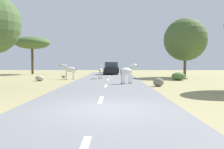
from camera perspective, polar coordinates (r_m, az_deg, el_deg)
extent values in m
plane|color=#998E60|center=(8.07, -1.88, -8.93)|extent=(90.00, 90.00, 0.00)
cube|color=slate|center=(8.08, -3.58, -8.74)|extent=(6.00, 64.00, 0.05)
cube|color=silver|center=(10.04, -2.76, -6.28)|extent=(0.16, 2.00, 0.01)
cube|color=silver|center=(15.98, -1.55, -2.85)|extent=(0.16, 2.00, 0.01)
cube|color=silver|center=(21.96, -0.99, -1.28)|extent=(0.16, 2.00, 0.01)
cube|color=silver|center=(27.94, -0.67, -0.39)|extent=(0.16, 2.00, 0.01)
cube|color=silver|center=(33.93, -0.47, 0.19)|extent=(0.16, 2.00, 0.01)
ellipsoid|color=silver|center=(23.64, -2.95, 1.06)|extent=(0.48, 1.00, 0.45)
cylinder|color=silver|center=(23.34, -3.21, -0.24)|extent=(0.11, 0.11, 0.65)
cylinder|color=#28231E|center=(23.36, -3.21, -0.99)|extent=(0.12, 0.12, 0.04)
cylinder|color=silver|center=(23.36, -2.61, -0.24)|extent=(0.11, 0.11, 0.65)
cylinder|color=#28231E|center=(23.37, -2.61, -0.99)|extent=(0.12, 0.12, 0.04)
cylinder|color=silver|center=(23.97, -3.27, -0.16)|extent=(0.11, 0.11, 0.65)
cylinder|color=#28231E|center=(23.99, -3.27, -0.89)|extent=(0.12, 0.12, 0.04)
cylinder|color=silver|center=(23.98, -2.69, -0.16)|extent=(0.11, 0.11, 0.65)
cylinder|color=#28231E|center=(24.00, -2.69, -0.88)|extent=(0.12, 0.12, 0.04)
cylinder|color=silver|center=(23.17, -2.90, 1.60)|extent=(0.21, 0.36, 0.39)
cube|color=black|center=(23.17, -2.90, 1.79)|extent=(0.07, 0.32, 0.27)
ellipsoid|color=silver|center=(22.95, -2.87, 1.94)|extent=(0.22, 0.44, 0.21)
ellipsoid|color=black|center=(22.78, -2.85, 1.90)|extent=(0.14, 0.16, 0.13)
cone|color=silver|center=(23.05, -3.04, 2.21)|extent=(0.09, 0.09, 0.12)
cone|color=silver|center=(23.05, -2.73, 2.21)|extent=(0.09, 0.09, 0.12)
cylinder|color=black|center=(24.12, -3.00, 0.89)|extent=(0.05, 0.14, 0.39)
ellipsoid|color=silver|center=(17.65, 3.68, 0.85)|extent=(1.17, 0.98, 0.52)
cylinder|color=silver|center=(17.78, 4.88, -1.07)|extent=(0.15, 0.15, 0.75)
cylinder|color=#28231E|center=(17.81, 4.88, -2.20)|extent=(0.18, 0.18, 0.05)
cylinder|color=silver|center=(18.01, 4.33, -1.02)|extent=(0.15, 0.15, 0.75)
cylinder|color=#28231E|center=(18.03, 4.33, -2.13)|extent=(0.18, 0.18, 0.05)
cylinder|color=silver|center=(17.35, 2.99, -1.16)|extent=(0.15, 0.15, 0.75)
cylinder|color=#28231E|center=(17.38, 2.99, -2.32)|extent=(0.18, 0.18, 0.05)
cylinder|color=silver|center=(17.58, 2.45, -1.11)|extent=(0.15, 0.15, 0.75)
cylinder|color=#28231E|center=(17.61, 2.45, -2.25)|extent=(0.18, 0.18, 0.05)
cylinder|color=silver|center=(17.96, 5.04, 1.74)|extent=(0.44, 0.39, 0.44)
cube|color=black|center=(17.96, 5.05, 2.03)|extent=(0.33, 0.23, 0.31)
ellipsoid|color=silver|center=(18.12, 5.70, 2.27)|extent=(0.51, 0.43, 0.24)
ellipsoid|color=black|center=(18.24, 6.17, 2.22)|extent=(0.22, 0.21, 0.14)
cone|color=silver|center=(17.99, 5.54, 2.65)|extent=(0.13, 0.13, 0.14)
cone|color=silver|center=(18.10, 5.26, 2.65)|extent=(0.13, 0.13, 0.14)
cylinder|color=black|center=(17.33, 2.21, 0.49)|extent=(0.15, 0.12, 0.45)
ellipsoid|color=silver|center=(23.51, -10.50, 1.23)|extent=(1.16, 0.56, 0.53)
cylinder|color=silver|center=(23.78, -11.23, -0.22)|extent=(0.12, 0.12, 0.76)
cylinder|color=#28231E|center=(23.80, -11.22, -1.08)|extent=(0.14, 0.14, 0.05)
cylinder|color=silver|center=(23.51, -11.44, -0.26)|extent=(0.12, 0.12, 0.76)
cylinder|color=#28231E|center=(23.53, -11.43, -1.13)|extent=(0.14, 0.14, 0.05)
cylinder|color=silver|center=(23.57, -9.53, -0.23)|extent=(0.12, 0.12, 0.76)
cylinder|color=#28231E|center=(23.59, -9.52, -1.10)|extent=(0.14, 0.14, 0.05)
cylinder|color=silver|center=(23.30, -9.72, -0.27)|extent=(0.12, 0.12, 0.76)
cylinder|color=#28231E|center=(23.32, -9.72, -1.15)|extent=(0.14, 0.14, 0.05)
cylinder|color=silver|center=(23.67, -11.75, 1.89)|extent=(0.42, 0.24, 0.45)
cube|color=black|center=(23.67, -11.75, 2.11)|extent=(0.37, 0.08, 0.31)
ellipsoid|color=silver|center=(23.75, -12.36, 2.29)|extent=(0.51, 0.25, 0.24)
ellipsoid|color=black|center=(23.81, -12.81, 2.24)|extent=(0.19, 0.16, 0.15)
cone|color=silver|center=(23.78, -12.03, 2.59)|extent=(0.10, 0.10, 0.14)
cone|color=silver|center=(23.64, -12.14, 2.59)|extent=(0.10, 0.10, 0.14)
cylinder|color=black|center=(23.36, -9.18, 0.98)|extent=(0.16, 0.06, 0.45)
cube|color=black|center=(32.43, -0.31, 1.09)|extent=(1.87, 4.23, 0.80)
cube|color=#334751|center=(32.21, -0.31, 2.46)|extent=(1.68, 2.23, 0.76)
cube|color=black|center=(34.59, -0.32, 0.75)|extent=(1.71, 0.19, 0.24)
cylinder|color=black|center=(33.80, 1.21, 0.75)|extent=(0.23, 0.68, 0.68)
cylinder|color=black|center=(33.79, -1.85, 0.75)|extent=(0.23, 0.68, 0.68)
cylinder|color=black|center=(31.10, 1.35, 0.57)|extent=(0.23, 0.68, 0.68)
cylinder|color=black|center=(31.10, -1.97, 0.57)|extent=(0.23, 0.68, 0.68)
cube|color=black|center=(37.82, 0.09, 1.35)|extent=(1.99, 4.28, 0.80)
cube|color=#334751|center=(37.61, 0.10, 2.53)|extent=(1.74, 2.27, 0.76)
cube|color=black|center=(39.98, -0.03, 1.04)|extent=(1.72, 0.24, 0.24)
cylinder|color=black|center=(39.22, 1.33, 1.05)|extent=(0.25, 0.69, 0.68)
cylinder|color=black|center=(39.15, -1.31, 1.05)|extent=(0.25, 0.69, 0.68)
cylinder|color=black|center=(36.53, 1.58, 0.91)|extent=(0.25, 0.69, 0.68)
cylinder|color=black|center=(36.45, -1.24, 0.91)|extent=(0.25, 0.69, 0.68)
cylinder|color=#4C3823|center=(35.88, -19.30, 3.08)|extent=(0.34, 0.34, 3.74)
ellipsoid|color=#425B2D|center=(36.00, -19.37, 7.50)|extent=(5.17, 5.17, 1.81)
cylinder|color=brown|center=(27.88, 17.77, 1.82)|extent=(0.30, 0.30, 2.39)
sphere|color=#425B2D|center=(28.01, 17.87, 8.32)|extent=(4.94, 4.94, 4.94)
ellipsoid|color=#4C7038|center=(22.64, 16.28, -0.43)|extent=(1.29, 1.16, 0.77)
ellipsoid|color=#A89E8C|center=(21.98, -17.64, -0.89)|extent=(0.78, 0.75, 0.51)
ellipsoid|color=gray|center=(25.98, -12.02, -0.49)|extent=(0.41, 0.31, 0.29)
ellipsoid|color=gray|center=(16.45, 11.55, -1.89)|extent=(0.76, 0.59, 0.60)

